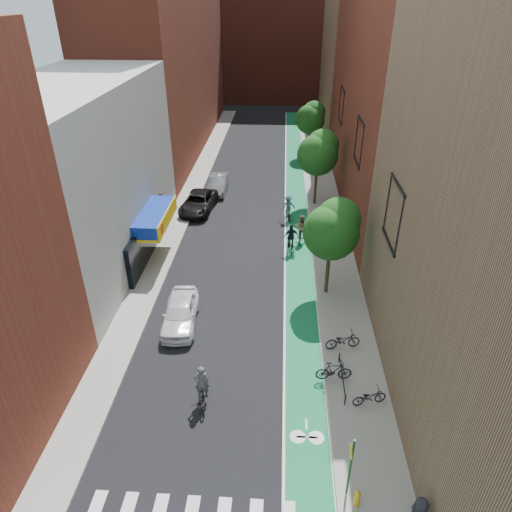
% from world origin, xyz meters
% --- Properties ---
extents(ground, '(160.00, 160.00, 0.00)m').
position_xyz_m(ground, '(0.00, 0.00, 0.00)').
color(ground, black).
rests_on(ground, ground).
extents(bike_lane, '(2.00, 68.00, 0.01)m').
position_xyz_m(bike_lane, '(4.00, 26.00, 0.01)').
color(bike_lane, '#126738').
rests_on(bike_lane, ground).
extents(sidewalk_left, '(2.00, 68.00, 0.15)m').
position_xyz_m(sidewalk_left, '(-6.00, 26.00, 0.07)').
color(sidewalk_left, gray).
rests_on(sidewalk_left, ground).
extents(sidewalk_right, '(3.00, 68.00, 0.15)m').
position_xyz_m(sidewalk_right, '(6.50, 26.00, 0.07)').
color(sidewalk_right, gray).
rests_on(sidewalk_right, ground).
extents(building_left_white, '(8.00, 20.00, 12.00)m').
position_xyz_m(building_left_white, '(-11.00, 14.00, 6.00)').
color(building_left_white, silver).
rests_on(building_left_white, ground).
extents(building_left_far_red, '(8.00, 36.00, 22.00)m').
position_xyz_m(building_left_far_red, '(-11.00, 42.00, 11.00)').
color(building_left_far_red, maroon).
rests_on(building_left_far_red, ground).
extents(building_right_mid_red, '(8.00, 28.00, 22.00)m').
position_xyz_m(building_right_mid_red, '(12.00, 26.00, 11.00)').
color(building_right_mid_red, maroon).
rests_on(building_right_mid_red, ground).
extents(building_right_far_tan, '(8.00, 20.00, 18.00)m').
position_xyz_m(building_right_far_tan, '(12.00, 50.00, 9.00)').
color(building_right_far_tan, '#8C6B4C').
rests_on(building_right_far_tan, ground).
extents(building_far_closure, '(30.00, 14.00, 20.00)m').
position_xyz_m(building_far_closure, '(0.00, 72.00, 10.00)').
color(building_far_closure, maroon).
rests_on(building_far_closure, ground).
extents(tree_near, '(3.40, 3.36, 6.42)m').
position_xyz_m(tree_near, '(5.65, 10.02, 4.66)').
color(tree_near, '#332619').
rests_on(tree_near, ground).
extents(tree_mid, '(3.55, 3.53, 6.74)m').
position_xyz_m(tree_mid, '(5.65, 24.02, 4.89)').
color(tree_mid, '#332619').
rests_on(tree_mid, ground).
extents(tree_far, '(3.30, 3.25, 6.21)m').
position_xyz_m(tree_far, '(5.65, 38.02, 4.50)').
color(tree_far, '#332619').
rests_on(tree_far, ground).
extents(sign_pole, '(0.13, 0.71, 3.00)m').
position_xyz_m(sign_pole, '(5.38, -3.50, 1.84)').
color(sign_pole, '#194C26').
rests_on(sign_pole, sidewalk_right).
extents(parked_car_white, '(2.18, 4.73, 1.57)m').
position_xyz_m(parked_car_white, '(-3.00, 6.45, 0.78)').
color(parked_car_white, white).
rests_on(parked_car_white, ground).
extents(parked_car_black, '(3.04, 5.67, 1.51)m').
position_xyz_m(parked_car_black, '(-4.60, 22.12, 0.76)').
color(parked_car_black, black).
rests_on(parked_car_black, ground).
extents(parked_car_silver, '(1.65, 4.68, 1.54)m').
position_xyz_m(parked_car_silver, '(-3.48, 26.64, 0.77)').
color(parked_car_silver, '#92949A').
rests_on(parked_car_silver, ground).
extents(cyclist_lead, '(1.01, 1.98, 2.19)m').
position_xyz_m(cyclist_lead, '(-0.80, 0.65, 0.73)').
color(cyclist_lead, black).
rests_on(cyclist_lead, ground).
extents(cyclist_lane_near, '(0.97, 1.79, 2.19)m').
position_xyz_m(cyclist_lane_near, '(4.16, 16.90, 0.94)').
color(cyclist_lane_near, black).
rests_on(cyclist_lane_near, ground).
extents(cyclist_lane_mid, '(1.17, 1.94, 2.21)m').
position_xyz_m(cyclist_lane_mid, '(3.40, 15.20, 0.84)').
color(cyclist_lane_mid, black).
rests_on(cyclist_lane_mid, ground).
extents(cyclist_lane_far, '(1.30, 1.92, 2.20)m').
position_xyz_m(cyclist_lane_far, '(3.20, 20.73, 0.97)').
color(cyclist_lane_far, black).
rests_on(cyclist_lane_far, ground).
extents(parked_bike_near, '(1.74, 0.99, 0.87)m').
position_xyz_m(parked_bike_near, '(6.91, 0.92, 0.58)').
color(parked_bike_near, black).
rests_on(parked_bike_near, sidewalk_right).
extents(parked_bike_mid, '(1.83, 0.66, 1.08)m').
position_xyz_m(parked_bike_mid, '(5.40, 2.38, 0.69)').
color(parked_bike_mid, black).
rests_on(parked_bike_mid, sidewalk_right).
extents(parked_bike_far, '(2.00, 1.07, 1.00)m').
position_xyz_m(parked_bike_far, '(6.08, 4.71, 0.65)').
color(parked_bike_far, black).
rests_on(parked_bike_far, sidewalk_right).
extents(fire_hydrant, '(0.25, 0.25, 0.73)m').
position_xyz_m(fire_hydrant, '(5.71, -3.96, 0.54)').
color(fire_hydrant, gold).
rests_on(fire_hydrant, sidewalk_right).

